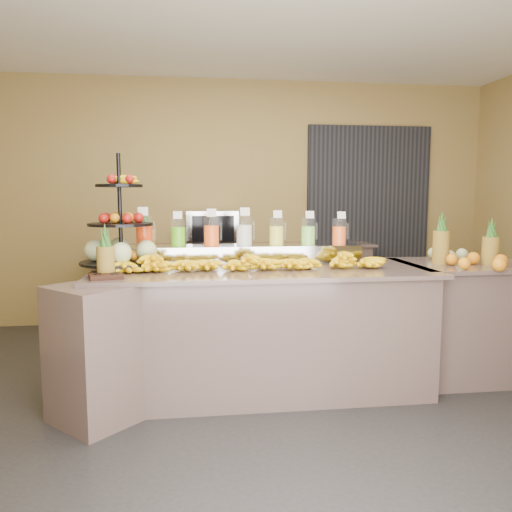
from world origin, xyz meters
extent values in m
plane|color=black|center=(0.00, 0.00, 0.00)|extent=(6.00, 6.00, 0.00)
cube|color=olive|center=(0.00, 2.51, 1.40)|extent=(6.00, 0.02, 2.80)
cube|color=black|center=(1.60, 2.46, 1.20)|extent=(1.50, 0.06, 2.20)
cube|color=gray|center=(0.00, 0.30, 0.45)|extent=(2.40, 0.90, 0.90)
cube|color=gray|center=(0.00, 0.30, 0.92)|extent=(2.50, 1.00, 0.03)
cube|color=gray|center=(-1.15, -0.10, 0.45)|extent=(0.71, 0.71, 0.90)
cube|color=gray|center=(1.70, 0.40, 0.45)|extent=(1.00, 0.80, 0.90)
cube|color=gray|center=(1.70, 0.40, 0.92)|extent=(1.08, 0.88, 0.03)
cube|color=gray|center=(0.00, 2.25, 0.45)|extent=(3.00, 0.50, 0.90)
cube|color=gray|center=(0.00, 2.25, 0.92)|extent=(3.10, 0.55, 0.03)
cube|color=gray|center=(-0.11, 0.58, 1.01)|extent=(1.85, 0.30, 0.15)
cylinder|color=silver|center=(-0.89, 0.58, 1.20)|extent=(0.13, 0.13, 0.24)
cylinder|color=red|center=(-0.89, 0.58, 1.16)|extent=(0.12, 0.12, 0.16)
cylinder|color=gray|center=(-0.91, 0.59, 1.26)|extent=(0.01, 0.01, 0.28)
cube|color=white|center=(-0.89, 0.52, 1.35)|extent=(0.08, 0.02, 0.07)
cylinder|color=silver|center=(-0.63, 0.58, 1.19)|extent=(0.12, 0.12, 0.21)
cylinder|color=#4DB00A|center=(-0.63, 0.58, 1.15)|extent=(0.11, 0.11, 0.15)
cylinder|color=gray|center=(-0.64, 0.59, 1.24)|extent=(0.01, 0.01, 0.25)
cube|color=white|center=(-0.63, 0.53, 1.32)|extent=(0.07, 0.02, 0.06)
cylinder|color=silver|center=(-0.37, 0.58, 1.19)|extent=(0.13, 0.13, 0.23)
cylinder|color=#FF510F|center=(-0.37, 0.58, 1.16)|extent=(0.12, 0.12, 0.16)
cylinder|color=gray|center=(-0.38, 0.59, 1.25)|extent=(0.01, 0.01, 0.27)
cube|color=white|center=(-0.37, 0.52, 1.34)|extent=(0.07, 0.02, 0.06)
cylinder|color=silver|center=(-0.11, 0.58, 1.20)|extent=(0.13, 0.13, 0.24)
cylinder|color=silver|center=(-0.11, 0.58, 1.16)|extent=(0.12, 0.12, 0.16)
cylinder|color=gray|center=(-0.13, 0.59, 1.25)|extent=(0.01, 0.01, 0.28)
cube|color=white|center=(-0.11, 0.52, 1.35)|extent=(0.08, 0.02, 0.06)
cylinder|color=silver|center=(0.15, 0.58, 1.19)|extent=(0.12, 0.12, 0.22)
cylinder|color=yellow|center=(0.15, 0.58, 1.15)|extent=(0.11, 0.11, 0.15)
cylinder|color=gray|center=(0.14, 0.59, 1.24)|extent=(0.01, 0.01, 0.26)
cube|color=white|center=(0.15, 0.53, 1.33)|extent=(0.07, 0.02, 0.06)
cylinder|color=silver|center=(0.41, 0.58, 1.19)|extent=(0.12, 0.12, 0.21)
cylinder|color=#7DD64B|center=(0.41, 0.58, 1.15)|extent=(0.11, 0.11, 0.15)
cylinder|color=gray|center=(0.40, 0.59, 1.24)|extent=(0.01, 0.01, 0.25)
cube|color=white|center=(0.41, 0.53, 1.32)|extent=(0.07, 0.02, 0.06)
cylinder|color=silver|center=(0.67, 0.58, 1.18)|extent=(0.11, 0.11, 0.21)
cylinder|color=#F45514|center=(0.67, 0.58, 1.15)|extent=(0.11, 0.11, 0.14)
cylinder|color=gray|center=(0.66, 0.59, 1.23)|extent=(0.01, 0.01, 0.25)
cube|color=white|center=(0.67, 0.53, 1.32)|extent=(0.07, 0.02, 0.06)
ellipsoid|color=#E8B70B|center=(-0.98, 0.28, 0.98)|extent=(0.24, 0.18, 0.10)
ellipsoid|color=#E8B70B|center=(-0.78, 0.28, 0.98)|extent=(0.24, 0.18, 0.10)
ellipsoid|color=#E8B70B|center=(-0.59, 0.28, 0.98)|extent=(0.24, 0.18, 0.10)
ellipsoid|color=#E8B70B|center=(-0.39, 0.28, 0.98)|extent=(0.24, 0.18, 0.10)
ellipsoid|color=#E8B70B|center=(-0.20, 0.28, 0.98)|extent=(0.24, 0.18, 0.10)
ellipsoid|color=#E8B70B|center=(-0.01, 0.28, 0.98)|extent=(0.24, 0.18, 0.10)
ellipsoid|color=#E8B70B|center=(0.19, 0.28, 0.98)|extent=(0.24, 0.18, 0.10)
ellipsoid|color=#E8B70B|center=(0.38, 0.28, 0.98)|extent=(0.24, 0.18, 0.10)
ellipsoid|color=#E8B70B|center=(0.58, 0.28, 0.98)|extent=(0.24, 0.18, 0.10)
ellipsoid|color=#E8B70B|center=(0.77, 0.28, 0.98)|extent=(0.24, 0.18, 0.10)
ellipsoid|color=#E8B70B|center=(-0.80, 0.28, 1.05)|extent=(0.20, 0.16, 0.09)
ellipsoid|color=#E8B70B|center=(-0.10, 0.28, 1.05)|extent=(0.20, 0.16, 0.09)
ellipsoid|color=#E8B70B|center=(0.60, 0.28, 1.05)|extent=(0.20, 0.16, 0.09)
cylinder|color=black|center=(-1.05, 0.44, 1.36)|extent=(0.03, 0.03, 0.85)
cylinder|color=black|center=(-1.05, 0.44, 0.98)|extent=(0.67, 0.67, 0.02)
cylinder|color=black|center=(-1.05, 0.44, 1.26)|extent=(0.52, 0.52, 0.02)
cylinder|color=black|center=(-1.05, 0.44, 1.54)|extent=(0.38, 0.38, 0.02)
sphere|color=#BAC688|center=(-0.86, 0.44, 1.07)|extent=(0.16, 0.16, 0.16)
sphere|color=maroon|center=(-0.91, 0.44, 1.31)|extent=(0.08, 0.08, 0.08)
sphere|color=orange|center=(-1.14, 0.44, 1.03)|extent=(0.09, 0.09, 0.09)
cube|color=black|center=(-1.09, -0.03, 0.95)|extent=(0.24, 0.21, 0.03)
cylinder|color=brown|center=(-1.10, 0.07, 1.03)|extent=(0.12, 0.12, 0.20)
cone|color=#26531B|center=(-1.10, 0.07, 1.21)|extent=(0.06, 0.06, 0.16)
cylinder|color=brown|center=(-0.90, 0.78, 1.06)|extent=(0.14, 0.14, 0.27)
cone|color=#26531B|center=(-0.90, 0.78, 1.28)|extent=(0.07, 0.07, 0.16)
cylinder|color=brown|center=(1.46, 0.40, 1.06)|extent=(0.14, 0.14, 0.26)
cylinder|color=brown|center=(1.82, 0.29, 1.04)|extent=(0.13, 0.13, 0.22)
ellipsoid|color=orange|center=(1.62, 0.12, 0.98)|extent=(0.39, 0.26, 0.10)
cube|color=gray|center=(-0.29, 2.25, 1.12)|extent=(0.58, 0.41, 0.38)
camera|label=1|loc=(-0.53, -3.36, 1.46)|focal=35.00mm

